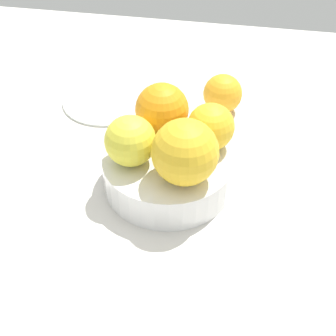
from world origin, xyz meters
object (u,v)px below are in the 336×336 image
(fruit_bowl, at_px, (168,171))
(orange_in_bowl_3, at_px, (211,127))
(orange_in_bowl_2, at_px, (130,141))
(orange_in_bowl_1, at_px, (185,152))
(side_plate, at_px, (108,99))
(orange_loose_0, at_px, (223,94))
(orange_in_bowl_0, at_px, (162,110))

(fruit_bowl, distance_m, orange_in_bowl_3, 0.09)
(fruit_bowl, distance_m, orange_in_bowl_2, 0.08)
(orange_in_bowl_1, xyz_separation_m, orange_in_bowl_3, (-0.07, 0.02, -0.01))
(side_plate, bearing_deg, orange_in_bowl_2, 25.50)
(orange_loose_0, bearing_deg, orange_in_bowl_3, -1.30)
(orange_in_bowl_0, bearing_deg, orange_in_bowl_2, -20.77)
(orange_in_bowl_1, relative_size, orange_loose_0, 1.28)
(orange_in_bowl_2, bearing_deg, orange_in_bowl_0, 159.23)
(side_plate, bearing_deg, orange_loose_0, 92.71)
(orange_in_bowl_2, bearing_deg, orange_in_bowl_3, 117.71)
(orange_in_bowl_0, relative_size, orange_loose_0, 1.15)
(orange_loose_0, height_order, side_plate, orange_loose_0)
(orange_loose_0, bearing_deg, side_plate, -87.29)
(orange_in_bowl_2, height_order, orange_loose_0, orange_in_bowl_2)
(orange_loose_0, xyz_separation_m, side_plate, (0.01, -0.20, -0.03))
(orange_in_bowl_1, bearing_deg, orange_in_bowl_0, -152.59)
(side_plate, bearing_deg, orange_in_bowl_3, 51.69)
(fruit_bowl, xyz_separation_m, orange_in_bowl_1, (0.04, 0.03, 0.07))
(orange_loose_0, distance_m, side_plate, 0.20)
(orange_in_bowl_0, height_order, orange_in_bowl_3, orange_in_bowl_0)
(fruit_bowl, height_order, orange_in_bowl_0, orange_in_bowl_0)
(orange_in_bowl_3, xyz_separation_m, side_plate, (-0.16, -0.20, -0.08))
(fruit_bowl, bearing_deg, orange_in_bowl_3, 123.74)
(orange_in_bowl_3, relative_size, orange_loose_0, 0.99)
(orange_in_bowl_2, bearing_deg, orange_in_bowl_1, 75.40)
(orange_in_bowl_0, height_order, side_plate, orange_in_bowl_0)
(fruit_bowl, bearing_deg, orange_in_bowl_1, 37.90)
(orange_in_bowl_3, bearing_deg, side_plate, -128.31)
(side_plate, bearing_deg, fruit_bowl, 37.34)
(fruit_bowl, relative_size, orange_in_bowl_0, 2.38)
(fruit_bowl, xyz_separation_m, side_plate, (-0.19, -0.14, -0.02))
(orange_in_bowl_0, distance_m, orange_in_bowl_1, 0.10)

